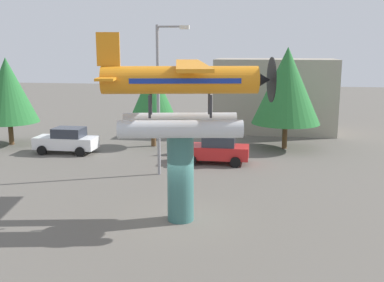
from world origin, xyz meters
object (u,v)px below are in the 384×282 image
Objects in this scene: floatplane_monument at (183,92)px; tree_west at (8,90)px; display_pedestal at (181,177)px; storefront_building at (274,95)px; streetlight_primary at (161,90)px; car_near_white at (67,140)px; tree_east at (153,90)px; tree_center_back at (287,86)px; car_mid_red at (216,149)px.

tree_west is (-15.41, 13.02, -1.34)m from floatplane_monument.
floatplane_monument is at bearing 10.96° from display_pedestal.
floatplane_monument is 22.45m from storefront_building.
tree_west is (-19.40, -8.95, 0.96)m from storefront_building.
car_near_white is at bearing 150.74° from streetlight_primary.
tree_west is at bearing -20.21° from car_near_white.
display_pedestal is 3.53m from floatplane_monument.
display_pedestal is 15.13m from tree_east.
tree_center_back reaches higher than car_near_white.
floatplane_monument is 1.04× the size of storefront_building.
car_near_white is 15.74m from tree_center_back.
car_mid_red is at bearing -107.04° from storefront_building.
tree_center_back reaches higher than storefront_building.
storefront_building is at bearing 67.06° from streetlight_primary.
tree_center_back is (14.83, 3.82, 3.62)m from car_near_white.
tree_east is at bearing -138.41° from storefront_building.
streetlight_primary is at bearing 108.84° from display_pedestal.
streetlight_primary reaches higher than tree_west.
car_mid_red is 0.65× the size of tree_west.
streetlight_primary reaches higher than display_pedestal.
car_mid_red is at bearing 77.42° from floatplane_monument.
tree_center_back is at bearing -84.32° from storefront_building.
floatplane_monument is 1.62× the size of tree_west.
car_near_white is (-10.01, 11.11, -0.98)m from display_pedestal.
floatplane_monument is at bearing -40.20° from tree_west.
tree_west reaches higher than storefront_building.
storefront_building is 1.56× the size of tree_west.
floatplane_monument is 1.79× the size of tree_east.
tree_center_back is at bearing 72.11° from display_pedestal.
streetlight_primary is (-2.45, 6.77, -0.58)m from floatplane_monument.
car_near_white is at bearing -142.36° from storefront_building.
car_near_white is 1.00× the size of car_mid_red.
tree_west is at bearing 154.26° from streetlight_primary.
car_near_white is 0.50× the size of streetlight_primary.
display_pedestal is 9.95m from car_mid_red.
display_pedestal is at bearing 180.00° from floatplane_monument.
floatplane_monument reaches higher than display_pedestal.
tree_center_back is (0.70, -7.07, 1.41)m from storefront_building.
storefront_building reaches higher than car_mid_red.
display_pedestal is 22.42m from storefront_building.
display_pedestal reaches higher than car_mid_red.
car_near_white is 6.99m from tree_east.
tree_west is (-5.27, 1.94, 3.17)m from car_near_white.
tree_east is at bearing -40.36° from car_mid_red.
display_pedestal is 0.37× the size of storefront_building.
tree_east is (-4.79, 14.18, -1.25)m from floatplane_monument.
streetlight_primary reaches higher than floatplane_monument.
floatplane_monument is 1.45× the size of tree_center_back.
display_pedestal is 0.64× the size of tree_east.
streetlight_primary is 7.80m from tree_east.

